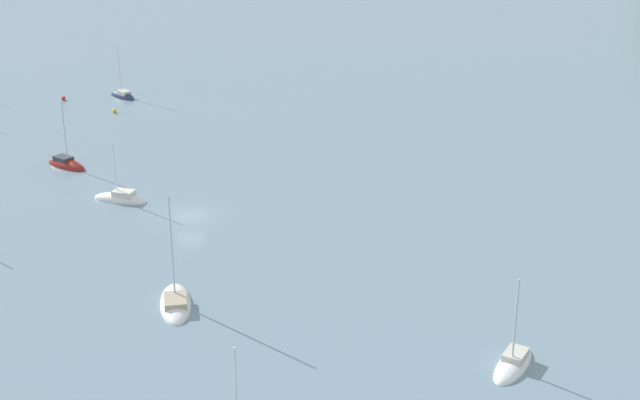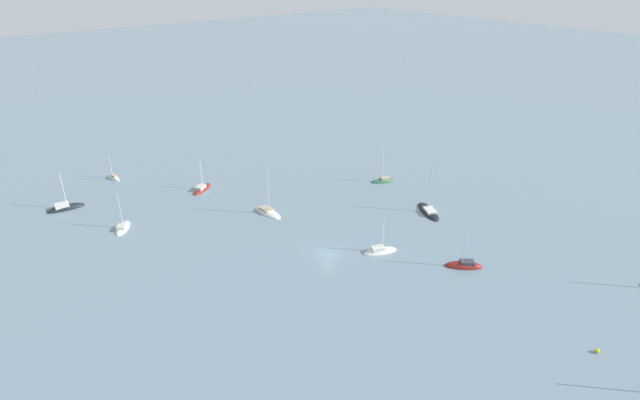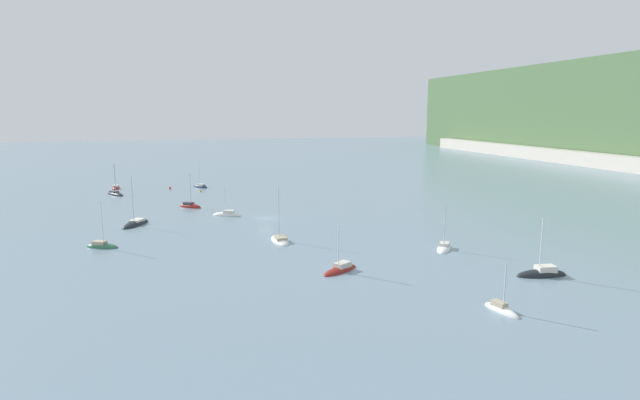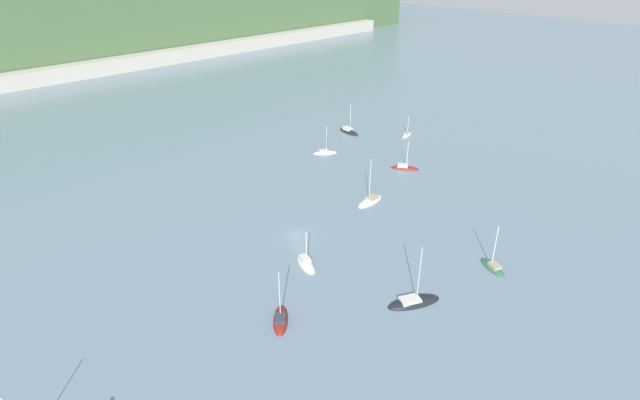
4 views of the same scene
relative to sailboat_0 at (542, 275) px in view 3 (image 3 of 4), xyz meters
The scene contains 15 objects.
ground_plane 52.06m from the sailboat_0, 146.70° to the right, with size 600.00×600.00×0.00m, color slate.
sailboat_0 is the anchor object (origin of this frame).
sailboat_1 68.51m from the sailboat_0, 129.98° to the right, with size 8.02×5.71×9.69m.
sailboat_2 25.51m from the sailboat_0, 109.16° to the right, with size 5.01×6.20×6.89m.
sailboat_3 101.63m from the sailboat_0, 143.32° to the right, with size 7.40×5.69×8.63m.
sailboat_4 97.38m from the sailboat_0, 156.00° to the right, with size 5.35×4.74×8.41m.
sailboat_5 14.76m from the sailboat_0, 53.66° to the right, with size 4.73×2.08×5.90m.
sailboat_6 111.27m from the sailboat_0, 146.21° to the right, with size 5.29×1.89×7.56m.
sailboat_7 59.91m from the sailboat_0, 143.63° to the right, with size 3.99×6.03×6.73m.
sailboat_8 15.57m from the sailboat_0, 158.17° to the right, with size 5.55×4.75×7.24m.
sailboat_9 38.56m from the sailboat_0, 131.37° to the right, with size 6.89×2.90×9.53m.
sailboat_10 62.92m from the sailboat_0, 117.25° to the right, with size 3.91×5.52×7.86m.
sailboat_11 73.03m from the sailboat_0, 144.31° to the right, with size 5.35×5.58×8.38m.
mooring_buoy_0 100.05m from the sailboat_0, 151.56° to the right, with size 0.62×0.62×0.62m.
mooring_buoy_1 90.09m from the sailboat_0, 153.77° to the right, with size 0.56×0.56×0.56m.
Camera 3 is at (94.71, -14.06, 20.31)m, focal length 28.00 mm.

